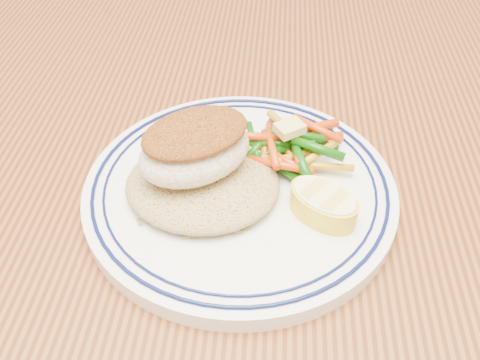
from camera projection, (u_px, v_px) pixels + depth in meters
name	position (u px, v px, depth m)	size (l,w,h in m)	color
dining_table	(208.00, 258.00, 0.52)	(1.50, 0.90, 0.75)	#542810
plate	(240.00, 189.00, 0.44)	(0.26, 0.26, 0.02)	white
rice_pilaf	(203.00, 181.00, 0.42)	(0.12, 0.11, 0.02)	#967E4B
fish_fillet	(195.00, 147.00, 0.41)	(0.11, 0.11, 0.05)	#F0E3C6
vegetable_pile	(288.00, 148.00, 0.45)	(0.11, 0.10, 0.03)	gold
butter_pat	(290.00, 128.00, 0.44)	(0.02, 0.02, 0.01)	#E4C86F
lemon_wedge	(323.00, 203.00, 0.41)	(0.07, 0.07, 0.02)	yellow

